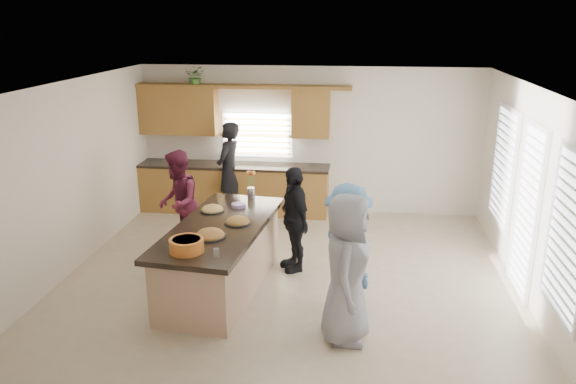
# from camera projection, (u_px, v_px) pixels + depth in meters

# --- Properties ---
(floor) EXTENTS (6.50, 6.50, 0.00)m
(floor) POSITION_uv_depth(u_px,v_px,m) (289.00, 274.00, 8.36)
(floor) COLOR #C6B893
(floor) RESTS_ON ground
(room_shell) EXTENTS (6.52, 6.02, 2.81)m
(room_shell) POSITION_uv_depth(u_px,v_px,m) (290.00, 150.00, 7.79)
(room_shell) COLOR silver
(room_shell) RESTS_ON ground
(back_cabinetry) EXTENTS (4.08, 0.66, 2.46)m
(back_cabinetry) POSITION_uv_depth(u_px,v_px,m) (232.00, 166.00, 10.85)
(back_cabinetry) COLOR olive
(back_cabinetry) RESTS_ON ground
(right_wall_glazing) EXTENTS (0.06, 4.00, 2.25)m
(right_wall_glazing) POSITION_uv_depth(u_px,v_px,m) (529.00, 200.00, 7.44)
(right_wall_glazing) COLOR white
(right_wall_glazing) RESTS_ON ground
(island) EXTENTS (1.42, 2.80, 0.95)m
(island) POSITION_uv_depth(u_px,v_px,m) (221.00, 258.00, 7.81)
(island) COLOR tan
(island) RESTS_ON ground
(platter_front) EXTENTS (0.42, 0.42, 0.17)m
(platter_front) POSITION_uv_depth(u_px,v_px,m) (210.00, 235.00, 7.22)
(platter_front) COLOR black
(platter_front) RESTS_ON island
(platter_mid) EXTENTS (0.37, 0.37, 0.15)m
(platter_mid) POSITION_uv_depth(u_px,v_px,m) (238.00, 222.00, 7.70)
(platter_mid) COLOR black
(platter_mid) RESTS_ON island
(platter_back) EXTENTS (0.35, 0.35, 0.14)m
(platter_back) POSITION_uv_depth(u_px,v_px,m) (212.00, 210.00, 8.18)
(platter_back) COLOR black
(platter_back) RESTS_ON island
(salad_bowl) EXTENTS (0.42, 0.42, 0.16)m
(salad_bowl) POSITION_uv_depth(u_px,v_px,m) (187.00, 245.00, 6.76)
(salad_bowl) COLOR orange
(salad_bowl) RESTS_ON island
(clear_cup) EXTENTS (0.07, 0.07, 0.10)m
(clear_cup) POSITION_uv_depth(u_px,v_px,m) (216.00, 253.00, 6.64)
(clear_cup) COLOR white
(clear_cup) RESTS_ON island
(plate_stack) EXTENTS (0.21, 0.21, 0.05)m
(plate_stack) POSITION_uv_depth(u_px,v_px,m) (239.00, 205.00, 8.38)
(plate_stack) COLOR #B993D5
(plate_stack) RESTS_ON island
(flower_vase) EXTENTS (0.14, 0.14, 0.43)m
(flower_vase) POSITION_uv_depth(u_px,v_px,m) (251.00, 184.00, 8.74)
(flower_vase) COLOR silver
(flower_vase) RESTS_ON island
(potted_plant) EXTENTS (0.37, 0.33, 0.40)m
(potted_plant) POSITION_uv_depth(u_px,v_px,m) (196.00, 76.00, 10.51)
(potted_plant) COLOR #478033
(potted_plant) RESTS_ON back_cabinetry
(woman_left_back) EXTENTS (0.56, 0.74, 1.82)m
(woman_left_back) POSITION_uv_depth(u_px,v_px,m) (229.00, 170.00, 10.58)
(woman_left_back) COLOR black
(woman_left_back) RESTS_ON ground
(woman_left_mid) EXTENTS (0.80, 0.94, 1.68)m
(woman_left_mid) POSITION_uv_depth(u_px,v_px,m) (178.00, 202.00, 8.93)
(woman_left_mid) COLOR maroon
(woman_left_mid) RESTS_ON ground
(woman_left_front) EXTENTS (0.76, 1.01, 1.60)m
(woman_left_front) POSITION_uv_depth(u_px,v_px,m) (294.00, 219.00, 8.32)
(woman_left_front) COLOR black
(woman_left_front) RESTS_ON ground
(woman_right_back) EXTENTS (1.00, 1.25, 1.69)m
(woman_right_back) POSITION_uv_depth(u_px,v_px,m) (347.00, 248.00, 7.15)
(woman_right_back) COLOR #3E6387
(woman_right_back) RESTS_ON ground
(woman_right_front) EXTENTS (0.64, 0.93, 1.81)m
(woman_right_front) POSITION_uv_depth(u_px,v_px,m) (347.00, 269.00, 6.43)
(woman_right_front) COLOR gray
(woman_right_front) RESTS_ON ground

